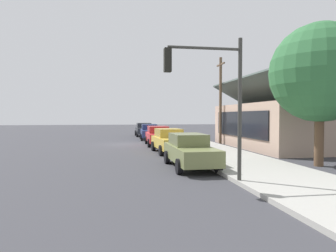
{
  "coord_description": "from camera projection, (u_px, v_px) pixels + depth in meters",
  "views": [
    {
      "loc": [
        26.49,
        -0.73,
        2.46
      ],
      "look_at": [
        0.31,
        3.72,
        1.58
      ],
      "focal_mm": 32.7,
      "sensor_mm": 36.0,
      "label": 1
    }
  ],
  "objects": [
    {
      "name": "car_charcoal",
      "position": [
        144.0,
        129.0,
        37.13
      ],
      "size": [
        4.33,
        2.09,
        1.59
      ],
      "rotation": [
        0.0,
        0.0,
        0.0
      ],
      "color": "#2D3035",
      "rests_on": "ground"
    },
    {
      "name": "storefront_building",
      "position": [
        282.0,
        124.0,
        23.75
      ],
      "size": [
        12.08,
        7.31,
        5.36
      ],
      "color": "tan",
      "rests_on": "ground"
    },
    {
      "name": "car_mustard",
      "position": [
        170.0,
        141.0,
        20.4
      ],
      "size": [
        4.54,
        2.16,
        1.59
      ],
      "rotation": [
        0.0,
        0.0,
        0.05
      ],
      "color": "gold",
      "rests_on": "ground"
    },
    {
      "name": "sidewalk_curb",
      "position": [
        188.0,
        143.0,
        27.24
      ],
      "size": [
        60.0,
        4.2,
        0.16
      ],
      "primitive_type": "cube",
      "color": "#A3A099",
      "rests_on": "ground"
    },
    {
      "name": "car_olive",
      "position": [
        190.0,
        150.0,
        14.55
      ],
      "size": [
        4.75,
        1.98,
        1.59
      ],
      "rotation": [
        0.0,
        0.0,
        0.01
      ],
      "color": "olive",
      "rests_on": "ground"
    },
    {
      "name": "car_cherry",
      "position": [
        158.0,
        135.0,
        25.59
      ],
      "size": [
        4.76,
        2.13,
        1.59
      ],
      "rotation": [
        0.0,
        0.0,
        -0.02
      ],
      "color": "red",
      "rests_on": "ground"
    },
    {
      "name": "ground_plane",
      "position": [
        125.0,
        144.0,
        26.31
      ],
      "size": [
        120.0,
        120.0,
        0.0
      ],
      "primitive_type": "plane",
      "color": "#38383D"
    },
    {
      "name": "shade_tree",
      "position": [
        320.0,
        73.0,
        14.8
      ],
      "size": [
        4.8,
        4.8,
        6.96
      ],
      "color": "brown",
      "rests_on": "ground"
    },
    {
      "name": "traffic_light_main",
      "position": [
        211.0,
        86.0,
        10.64
      ],
      "size": [
        0.37,
        2.79,
        5.2
      ],
      "color": "#383833",
      "rests_on": "ground"
    },
    {
      "name": "utility_pole_wooden",
      "position": [
        220.0,
        99.0,
        26.46
      ],
      "size": [
        1.8,
        0.24,
        7.5
      ],
      "color": "brown",
      "rests_on": "ground"
    },
    {
      "name": "fire_hydrant_red",
      "position": [
        163.0,
        134.0,
        32.33
      ],
      "size": [
        0.22,
        0.22,
        0.71
      ],
      "color": "red",
      "rests_on": "sidewalk_curb"
    },
    {
      "name": "car_navy",
      "position": [
        149.0,
        132.0,
        31.72
      ],
      "size": [
        4.52,
        2.06,
        1.59
      ],
      "rotation": [
        0.0,
        0.0,
        -0.04
      ],
      "color": "navy",
      "rests_on": "ground"
    }
  ]
}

